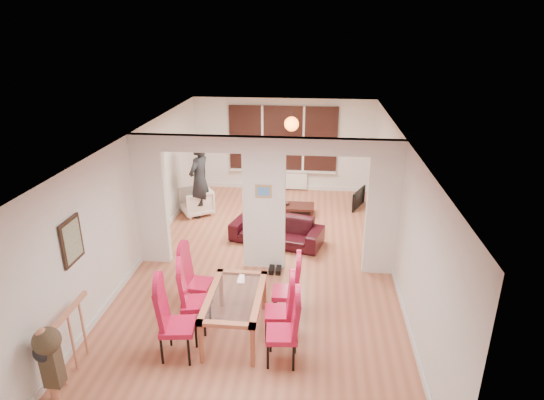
% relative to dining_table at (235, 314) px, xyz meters
% --- Properties ---
extents(floor, '(5.00, 9.00, 0.01)m').
position_rel_dining_table_xyz_m(floor, '(0.20, 2.15, -0.34)').
color(floor, '#B56749').
rests_on(floor, ground).
extents(room_walls, '(5.00, 9.00, 2.60)m').
position_rel_dining_table_xyz_m(room_walls, '(0.20, 2.15, 0.96)').
color(room_walls, silver).
rests_on(room_walls, floor).
extents(divider_wall, '(5.00, 0.18, 2.60)m').
position_rel_dining_table_xyz_m(divider_wall, '(0.20, 2.15, 0.96)').
color(divider_wall, white).
rests_on(divider_wall, floor).
extents(bay_window_blinds, '(3.00, 0.08, 1.80)m').
position_rel_dining_table_xyz_m(bay_window_blinds, '(0.20, 6.59, 1.16)').
color(bay_window_blinds, black).
rests_on(bay_window_blinds, room_walls).
extents(radiator, '(1.40, 0.08, 0.50)m').
position_rel_dining_table_xyz_m(radiator, '(0.20, 6.55, -0.04)').
color(radiator, white).
rests_on(radiator, floor).
extents(pendant_light, '(0.36, 0.36, 0.36)m').
position_rel_dining_table_xyz_m(pendant_light, '(0.50, 5.45, 1.81)').
color(pendant_light, orange).
rests_on(pendant_light, room_walls).
extents(stair_newel, '(0.40, 1.20, 1.10)m').
position_rel_dining_table_xyz_m(stair_newel, '(-2.05, -1.05, 0.21)').
color(stair_newel, tan).
rests_on(stair_newel, floor).
extents(wall_poster, '(0.04, 0.52, 0.67)m').
position_rel_dining_table_xyz_m(wall_poster, '(-2.27, -0.25, 1.26)').
color(wall_poster, gray).
rests_on(wall_poster, room_walls).
extents(pillar_photo, '(0.30, 0.03, 0.25)m').
position_rel_dining_table_xyz_m(pillar_photo, '(0.20, 2.05, 1.26)').
color(pillar_photo, '#4C8CD8').
rests_on(pillar_photo, divider_wall).
extents(dining_table, '(0.83, 1.47, 0.69)m').
position_rel_dining_table_xyz_m(dining_table, '(0.00, 0.00, 0.00)').
color(dining_table, '#B06041').
rests_on(dining_table, floor).
extents(dining_chair_la, '(0.53, 0.53, 1.17)m').
position_rel_dining_table_xyz_m(dining_chair_la, '(-0.71, -0.58, 0.24)').
color(dining_chair_la, '#B9123A').
rests_on(dining_chair_la, floor).
extents(dining_chair_lb, '(0.52, 0.52, 1.08)m').
position_rel_dining_table_xyz_m(dining_chair_lb, '(-0.63, 0.06, 0.20)').
color(dining_chair_lb, '#B9123A').
rests_on(dining_chair_lb, floor).
extents(dining_chair_lc, '(0.47, 0.47, 1.08)m').
position_rel_dining_table_xyz_m(dining_chair_lc, '(-0.73, 0.60, 0.20)').
color(dining_chair_lc, '#B9123A').
rests_on(dining_chair_lc, floor).
extents(dining_chair_ra, '(0.47, 0.47, 1.08)m').
position_rel_dining_table_xyz_m(dining_chair_ra, '(0.76, -0.55, 0.20)').
color(dining_chair_ra, '#B9123A').
rests_on(dining_chair_ra, floor).
extents(dining_chair_rb, '(0.45, 0.45, 1.03)m').
position_rel_dining_table_xyz_m(dining_chair_rb, '(0.66, -0.02, 0.17)').
color(dining_chair_rb, '#B9123A').
rests_on(dining_chair_rb, floor).
extents(dining_chair_rc, '(0.43, 0.43, 1.05)m').
position_rel_dining_table_xyz_m(dining_chair_rc, '(0.73, 0.51, 0.18)').
color(dining_chair_rc, '#B9123A').
rests_on(dining_chair_rc, floor).
extents(sofa, '(2.11, 1.27, 0.58)m').
position_rel_dining_table_xyz_m(sofa, '(0.34, 3.20, -0.06)').
color(sofa, black).
rests_on(sofa, floor).
extents(armchair, '(1.00, 1.00, 0.67)m').
position_rel_dining_table_xyz_m(armchair, '(-1.80, 4.57, -0.01)').
color(armchair, beige).
rests_on(armchair, floor).
extents(person, '(0.79, 0.65, 1.88)m').
position_rel_dining_table_xyz_m(person, '(-1.66, 4.46, 0.59)').
color(person, black).
rests_on(person, floor).
extents(television, '(0.82, 0.45, 0.49)m').
position_rel_dining_table_xyz_m(television, '(2.20, 5.45, -0.10)').
color(television, black).
rests_on(television, floor).
extents(coffee_table, '(1.17, 0.73, 0.25)m').
position_rel_dining_table_xyz_m(coffee_table, '(0.58, 4.78, -0.22)').
color(coffee_table, '#331611').
rests_on(coffee_table, floor).
extents(bottle, '(0.07, 0.07, 0.28)m').
position_rel_dining_table_xyz_m(bottle, '(0.39, 4.73, 0.05)').
color(bottle, '#143F19').
rests_on(bottle, coffee_table).
extents(bowl, '(0.21, 0.21, 0.05)m').
position_rel_dining_table_xyz_m(bowl, '(0.41, 4.81, -0.07)').
color(bowl, '#331611').
rests_on(bowl, coffee_table).
extents(shoes, '(0.23, 0.25, 0.10)m').
position_rel_dining_table_xyz_m(shoes, '(0.43, 1.90, -0.30)').
color(shoes, black).
rests_on(shoes, floor).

